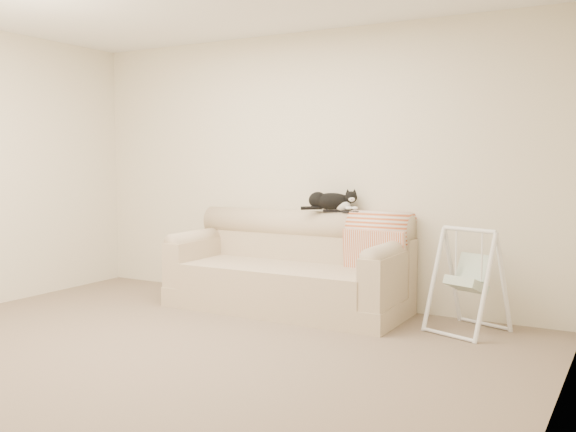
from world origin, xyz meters
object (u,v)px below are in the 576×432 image
object	(u,v)px
remote_b	(351,212)
sofa	(290,271)
remote_a	(333,211)
tuxedo_cat	(331,201)
baby_swing	(469,280)

from	to	relation	value
remote_b	sofa	bearing A→B (deg)	-156.46
remote_a	tuxedo_cat	world-z (taller)	tuxedo_cat
remote_a	baby_swing	xyz separation A→B (m)	(1.33, -0.25, -0.49)
sofa	remote_a	distance (m)	0.69
tuxedo_cat	baby_swing	xyz separation A→B (m)	(1.34, -0.24, -0.58)
sofa	tuxedo_cat	distance (m)	0.75
remote_b	tuxedo_cat	size ratio (longest dim) A/B	0.35
sofa	remote_b	size ratio (longest dim) A/B	12.61
tuxedo_cat	baby_swing	size ratio (longest dim) A/B	0.59
remote_b	baby_swing	bearing A→B (deg)	-11.48
remote_b	tuxedo_cat	distance (m)	0.22
remote_a	remote_b	size ratio (longest dim) A/B	1.07
remote_a	sofa	bearing A→B (deg)	-142.91
sofa	remote_a	size ratio (longest dim) A/B	11.78
sofa	baby_swing	world-z (taller)	sofa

